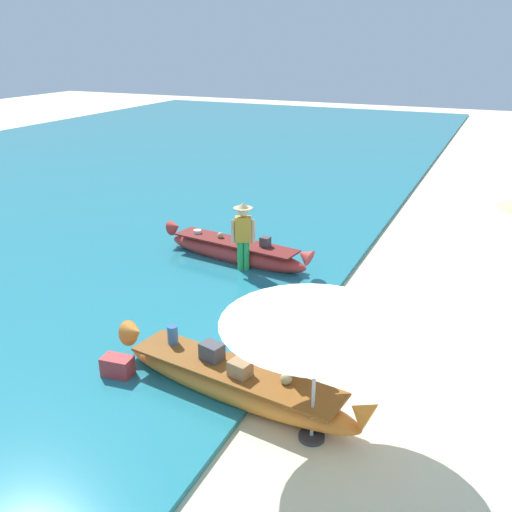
% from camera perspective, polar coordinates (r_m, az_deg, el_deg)
% --- Properties ---
extents(ground_plane, '(80.00, 80.00, 0.00)m').
position_cam_1_polar(ground_plane, '(8.76, 7.30, -14.61)').
color(ground_plane, beige).
extents(sea, '(24.00, 56.00, 0.10)m').
position_cam_1_polar(sea, '(21.65, -20.44, 6.38)').
color(sea, teal).
rests_on(sea, ground).
extents(boat_orange_foreground, '(4.42, 1.27, 0.82)m').
position_cam_1_polar(boat_orange_foreground, '(8.65, -2.27, -12.59)').
color(boat_orange_foreground, orange).
rests_on(boat_orange_foreground, ground).
extents(boat_red_midground, '(4.14, 1.19, 0.82)m').
position_cam_1_polar(boat_red_midground, '(13.54, -2.08, 0.47)').
color(boat_red_midground, red).
rests_on(boat_red_midground, ground).
extents(person_vendor_hatted, '(0.58, 0.44, 1.70)m').
position_cam_1_polar(person_vendor_hatted, '(12.73, -1.30, 2.30)').
color(person_vendor_hatted, green).
rests_on(person_vendor_hatted, ground).
extents(person_tourist_customer, '(0.56, 0.46, 1.64)m').
position_cam_1_polar(person_tourist_customer, '(8.35, 3.77, -8.82)').
color(person_tourist_customer, '#B2383D').
rests_on(person_tourist_customer, ground).
extents(patio_umbrella_large, '(2.47, 2.47, 2.15)m').
position_cam_1_polar(patio_umbrella_large, '(7.06, 6.19, -5.50)').
color(patio_umbrella_large, '#B7B7BC').
rests_on(patio_umbrella_large, ground).
extents(cooler_box, '(0.51, 0.34, 0.41)m').
position_cam_1_polar(cooler_box, '(9.36, -13.80, -11.01)').
color(cooler_box, '#C63838').
rests_on(cooler_box, ground).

